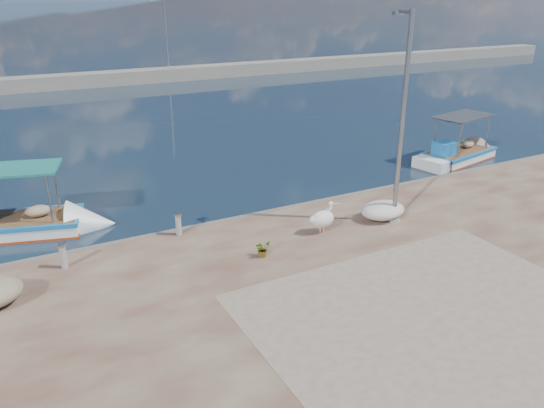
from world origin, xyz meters
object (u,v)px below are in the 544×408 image
Objects in this scene: boat_right at (458,157)px; pelican at (323,218)px; boat_left at (18,227)px; bollard_near at (178,223)px; lamp_post at (401,128)px.

pelican is (-11.45, -4.98, 0.80)m from boat_right.
boat_left is at bearing 165.88° from boat_right.
boat_right reaches higher than bollard_near.
bollard_near is (-4.28, 2.09, -0.09)m from pelican.
boat_right is at bearing 31.26° from lamp_post.
boat_left is 5.46× the size of pelican.
boat_left is 0.88× the size of lamp_post.
bollard_near is at bearing 179.08° from boat_right.
bollard_near is at bearing -23.64° from boat_left.
boat_left is 6.10m from bollard_near.
boat_right is at bearing 29.51° from pelican.
boat_left is at bearing 140.17° from bollard_near.
lamp_post is (11.68, -6.27, 3.58)m from boat_left.
boat_left reaches higher than pelican.
boat_left is 10.78m from pelican.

